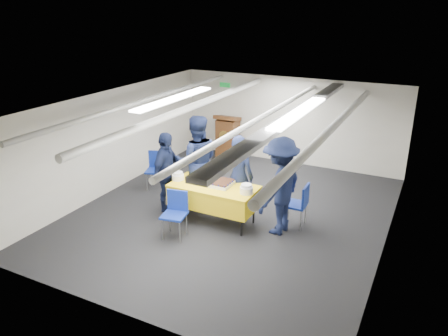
{
  "coord_description": "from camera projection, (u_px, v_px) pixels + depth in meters",
  "views": [
    {
      "loc": [
        3.5,
        -7.32,
        4.07
      ],
      "look_at": [
        -0.08,
        -0.2,
        1.05
      ],
      "focal_mm": 35.0,
      "sensor_mm": 36.0,
      "label": 1
    }
  ],
  "objects": [
    {
      "name": "sailor_d",
      "position": [
        280.0,
        186.0,
        7.99
      ],
      "size": [
        0.89,
        1.3,
        1.86
      ],
      "primitive_type": "imported",
      "rotation": [
        0.0,
        0.0,
        -1.74
      ],
      "color": "black",
      "rests_on": "ground"
    },
    {
      "name": "chair_near",
      "position": [
        176.0,
        209.0,
        7.98
      ],
      "size": [
        0.49,
        0.49,
        0.87
      ],
      "color": "gray",
      "rests_on": "ground"
    },
    {
      "name": "sheet_cake",
      "position": [
        218.0,
        183.0,
        8.44
      ],
      "size": [
        0.56,
        0.44,
        0.1
      ],
      "color": "white",
      "rests_on": "serving_table"
    },
    {
      "name": "sailor_c",
      "position": [
        166.0,
        172.0,
        8.88
      ],
      "size": [
        0.52,
        1.02,
        1.68
      ],
      "primitive_type": "imported",
      "rotation": [
        0.0,
        0.0,
        1.69
      ],
      "color": "black",
      "rests_on": "ground"
    },
    {
      "name": "plate_stack_right",
      "position": [
        246.0,
        189.0,
        8.04
      ],
      "size": [
        0.24,
        0.24,
        0.18
      ],
      "color": "white",
      "rests_on": "serving_table"
    },
    {
      "name": "plate_stack_left",
      "position": [
        178.0,
        176.0,
        8.67
      ],
      "size": [
        0.24,
        0.24,
        0.16
      ],
      "color": "white",
      "rests_on": "serving_table"
    },
    {
      "name": "serving_table",
      "position": [
        214.0,
        196.0,
        8.49
      ],
      "size": [
        1.7,
        0.82,
        0.77
      ],
      "color": "black",
      "rests_on": "ground"
    },
    {
      "name": "podium",
      "position": [
        228.0,
        137.0,
        12.02
      ],
      "size": [
        0.62,
        0.53,
        1.25
      ],
      "color": "brown",
      "rests_on": "ground"
    },
    {
      "name": "room_shell",
      "position": [
        246.0,
        124.0,
        8.68
      ],
      "size": [
        6.0,
        7.0,
        2.3
      ],
      "color": "silver",
      "rests_on": "ground"
    },
    {
      "name": "sailor_a",
      "position": [
        239.0,
        176.0,
        8.65
      ],
      "size": [
        0.63,
        0.42,
        1.7
      ],
      "primitive_type": "imported",
      "rotation": [
        0.0,
        0.0,
        3.16
      ],
      "color": "black",
      "rests_on": "ground"
    },
    {
      "name": "sailor_b",
      "position": [
        197.0,
        161.0,
        9.07
      ],
      "size": [
        1.21,
        1.15,
        1.96
      ],
      "primitive_type": "imported",
      "rotation": [
        0.0,
        0.0,
        3.73
      ],
      "color": "black",
      "rests_on": "ground"
    },
    {
      "name": "chair_right",
      "position": [
        300.0,
        201.0,
        8.3
      ],
      "size": [
        0.43,
        0.43,
        0.87
      ],
      "color": "gray",
      "rests_on": "ground"
    },
    {
      "name": "chair_left",
      "position": [
        156.0,
        166.0,
        10.1
      ],
      "size": [
        0.54,
        0.54,
        0.87
      ],
      "color": "gray",
      "rests_on": "ground"
    },
    {
      "name": "ground",
      "position": [
        232.0,
        213.0,
        9.02
      ],
      "size": [
        7.0,
        7.0,
        0.0
      ],
      "primitive_type": "plane",
      "color": "black",
      "rests_on": "ground"
    }
  ]
}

